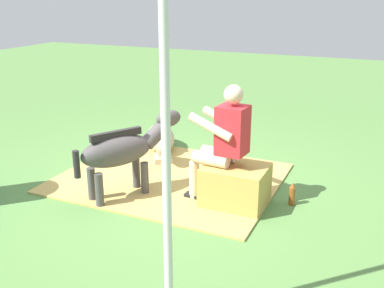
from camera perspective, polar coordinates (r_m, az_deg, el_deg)
name	(u,v)px	position (r m, az deg, el deg)	size (l,w,h in m)	color
ground_plane	(175,186)	(5.49, -2.21, -5.28)	(24.00, 24.00, 0.00)	#568442
hay_patch	(170,178)	(5.69, -2.79, -4.25)	(2.63, 2.13, 0.02)	tan
hay_bale	(235,186)	(4.97, 5.44, -5.21)	(0.67, 0.55, 0.45)	tan
person_seated	(223,139)	(4.84, 3.86, 0.59)	(0.68, 0.45, 1.33)	beige
pony_standing	(124,150)	(5.08, -8.52, -0.71)	(0.84, 1.21, 0.92)	#4C4747
pony_lying	(161,140)	(6.56, -3.93, 0.57)	(0.93, 1.28, 0.42)	tan
soda_bottle	(292,194)	(5.10, 12.48, -6.15)	(0.07, 0.07, 0.26)	brown
tent_pole_left	(167,172)	(2.86, -3.21, -3.58)	(0.06, 0.06, 2.30)	silver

